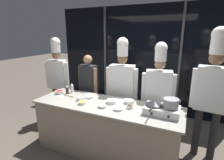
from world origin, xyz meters
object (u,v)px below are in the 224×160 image
prep_bowl_bean_sprouts (111,101)px  frying_pan (154,103)px  prep_bowl_onion (129,101)px  person_guest (89,84)px  chef_sous (122,82)px  serving_spoon_slotted (107,98)px  portable_stove (162,110)px  prep_bowl_soy_glaze (130,107)px  prep_bowl_bell_pepper (59,92)px  prep_bowl_ginger (102,106)px  chef_head (58,74)px  prep_bowl_noodles (81,98)px  stock_pot (171,103)px  prep_bowl_garlic (89,97)px  squeeze_bottle_soy (67,90)px  serving_spoon_solid (71,96)px  squeeze_bottle_clear (72,88)px  prep_bowl_carrots (82,103)px  chef_pastry (212,87)px  prep_bowl_rice (118,109)px  chef_line (158,88)px

prep_bowl_bean_sprouts → frying_pan: bearing=-5.0°
prep_bowl_onion → person_guest: person_guest is taller
prep_bowl_bean_sprouts → chef_sous: bearing=93.6°
prep_bowl_onion → serving_spoon_slotted: prep_bowl_onion is taller
portable_stove → serving_spoon_slotted: portable_stove is taller
prep_bowl_soy_glaze → prep_bowl_bell_pepper: size_ratio=0.65×
prep_bowl_ginger → chef_head: bearing=153.4°
prep_bowl_noodles → person_guest: (-0.25, 0.66, 0.05)m
stock_pot → serving_spoon_slotted: stock_pot is taller
portable_stove → prep_bowl_garlic: portable_stove is taller
squeeze_bottle_soy → serving_spoon_solid: size_ratio=0.73×
person_guest → serving_spoon_solid: bearing=97.2°
squeeze_bottle_clear → prep_bowl_carrots: size_ratio=1.48×
person_guest → chef_pastry: bearing=-172.3°
person_guest → portable_stove: bearing=168.3°
prep_bowl_rice → serving_spoon_solid: size_ratio=0.61×
prep_bowl_garlic → chef_sous: chef_sous is taller
prep_bowl_ginger → serving_spoon_slotted: 0.39m
person_guest → serving_spoon_slotted: bearing=157.0°
portable_stove → squeeze_bottle_soy: bearing=175.4°
prep_bowl_carrots → chef_pastry: (1.90, 0.73, 0.31)m
prep_bowl_garlic → prep_bowl_noodles: (-0.07, -0.16, 0.01)m
chef_pastry → prep_bowl_onion: bearing=23.5°
prep_bowl_soy_glaze → chef_pastry: size_ratio=0.05×
prep_bowl_onion → prep_bowl_ginger: bearing=-134.7°
squeeze_bottle_soy → serving_spoon_solid: squeeze_bottle_soy is taller
prep_bowl_onion → serving_spoon_solid: size_ratio=0.73×
stock_pot → portable_stove: bearing=-179.9°
prep_bowl_ginger → chef_pastry: chef_pastry is taller
frying_pan → prep_bowl_ginger: bearing=-168.9°
prep_bowl_soy_glaze → prep_bowl_noodles: (-0.89, -0.03, 0.01)m
prep_bowl_bell_pepper → chef_sous: 1.23m
squeeze_bottle_soy → chef_pastry: 2.49m
prep_bowl_garlic → chef_sous: bearing=50.3°
frying_pan → prep_bowl_garlic: size_ratio=2.80×
prep_bowl_carrots → prep_bowl_garlic: prep_bowl_carrots is taller
frying_pan → stock_pot: 0.23m
squeeze_bottle_clear → serving_spoon_slotted: size_ratio=0.88×
prep_bowl_bell_pepper → chef_sous: size_ratio=0.08×
prep_bowl_soy_glaze → chef_head: chef_head is taller
portable_stove → chef_line: size_ratio=0.26×
frying_pan → squeeze_bottle_soy: frying_pan is taller
prep_bowl_garlic → chef_pastry: chef_pastry is taller
prep_bowl_soy_glaze → chef_sous: size_ratio=0.05×
portable_stove → chef_head: bearing=165.8°
chef_line → chef_sous: bearing=-11.9°
prep_bowl_soy_glaze → prep_bowl_carrots: size_ratio=0.79×
frying_pan → prep_bowl_bean_sprouts: size_ratio=2.84×
squeeze_bottle_soy → person_guest: bearing=68.8°
prep_bowl_carrots → prep_bowl_noodles: size_ratio=1.03×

